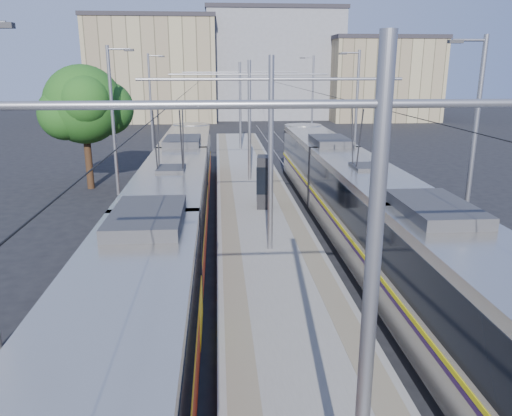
{
  "coord_description": "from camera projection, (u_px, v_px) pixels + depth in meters",
  "views": [
    {
      "loc": [
        -1.87,
        -9.59,
        6.9
      ],
      "look_at": [
        -0.45,
        9.08,
        1.6
      ],
      "focal_mm": 35.0,
      "sensor_mm": 36.0,
      "label": 1
    }
  ],
  "objects": [
    {
      "name": "ground",
      "position": [
        306.0,
        385.0,
        11.21
      ],
      "size": [
        160.0,
        160.0,
        0.0
      ],
      "primitive_type": "plane",
      "color": "black",
      "rests_on": "ground"
    },
    {
      "name": "platform",
      "position": [
        253.0,
        194.0,
        27.48
      ],
      "size": [
        4.0,
        50.0,
        0.3
      ],
      "primitive_type": "cube",
      "color": "gray",
      "rests_on": "ground"
    },
    {
      "name": "tactile_strip_left",
      "position": [
        227.0,
        192.0,
        27.33
      ],
      "size": [
        0.7,
        50.0,
        0.01
      ],
      "primitive_type": "cube",
      "color": "gray",
      "rests_on": "platform"
    },
    {
      "name": "tactile_strip_right",
      "position": [
        279.0,
        191.0,
        27.55
      ],
      "size": [
        0.7,
        50.0,
        0.01
      ],
      "primitive_type": "cube",
      "color": "gray",
      "rests_on": "platform"
    },
    {
      "name": "rails",
      "position": [
        253.0,
        197.0,
        27.52
      ],
      "size": [
        8.71,
        70.0,
        0.03
      ],
      "color": "gray",
      "rests_on": "ground"
    },
    {
      "name": "tram_left",
      "position": [
        173.0,
        212.0,
        18.53
      ],
      "size": [
        2.43,
        31.98,
        5.5
      ],
      "color": "black",
      "rests_on": "ground"
    },
    {
      "name": "tram_right",
      "position": [
        364.0,
        205.0,
        18.89
      ],
      "size": [
        2.43,
        30.22,
        5.5
      ],
      "color": "black",
      "rests_on": "ground"
    },
    {
      "name": "catenary",
      "position": [
        257.0,
        119.0,
        23.56
      ],
      "size": [
        9.2,
        70.0,
        7.0
      ],
      "color": "gray",
      "rests_on": "platform"
    },
    {
      "name": "street_lamps",
      "position": [
        248.0,
        114.0,
        30.22
      ],
      "size": [
        15.18,
        38.22,
        8.0
      ],
      "color": "gray",
      "rests_on": "ground"
    },
    {
      "name": "shelter",
      "position": [
        264.0,
        181.0,
        24.07
      ],
      "size": [
        0.83,
        1.21,
        2.51
      ],
      "rotation": [
        0.0,
        0.0,
        -0.12
      ],
      "color": "black",
      "rests_on": "platform"
    },
    {
      "name": "tree",
      "position": [
        90.0,
        106.0,
        28.35
      ],
      "size": [
        4.87,
        4.5,
        7.07
      ],
      "color": "#382314",
      "rests_on": "ground"
    },
    {
      "name": "building_left",
      "position": [
        155.0,
        69.0,
        66.24
      ],
      "size": [
        16.32,
        12.24,
        13.25
      ],
      "color": "gray",
      "rests_on": "ground"
    },
    {
      "name": "building_centre",
      "position": [
        272.0,
        64.0,
        71.07
      ],
      "size": [
        18.36,
        14.28,
        14.6
      ],
      "color": "gray",
      "rests_on": "ground"
    },
    {
      "name": "building_right",
      "position": [
        380.0,
        79.0,
        66.85
      ],
      "size": [
        14.28,
        10.2,
        10.79
      ],
      "color": "gray",
      "rests_on": "ground"
    }
  ]
}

